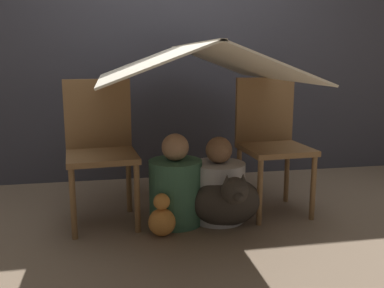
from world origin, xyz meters
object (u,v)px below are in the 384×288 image
Objects in this scene: chair_left at (100,144)px; dog at (228,200)px; chair_right at (271,138)px; person_second at (218,187)px; person_front at (176,188)px.

chair_left is 2.09× the size of dog.
chair_right is 0.59m from dog.
person_second is at bearing -15.54° from chair_left.
chair_left is at bearing 176.40° from chair_right.
person_second is 1.27× the size of dog.
person_front reaches higher than dog.
person_front is 1.06× the size of person_second.
person_front is at bearing -178.52° from person_second.
chair_right is 1.65× the size of person_second.
dog is at bearing -146.84° from chair_right.
dog is at bearing -79.69° from person_second.
dog is at bearing -25.22° from chair_left.
person_second is (-0.41, -0.14, -0.30)m from chair_right.
person_second is at bearing 1.48° from person_front.
chair_right is 0.77m from person_front.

